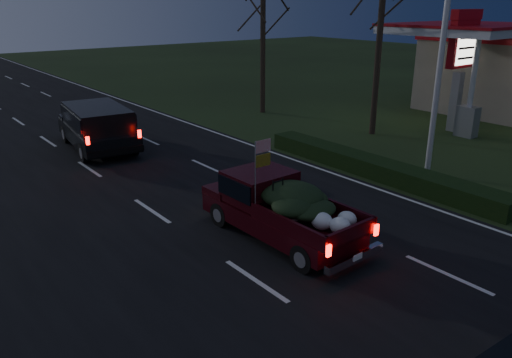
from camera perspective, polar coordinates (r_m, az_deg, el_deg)
ground at (r=11.35m, az=-0.03°, el=-11.60°), size 120.00×120.00×0.00m
road_asphalt at (r=11.34m, az=-0.03°, el=-11.56°), size 14.00×120.00×0.02m
hedge_row at (r=18.29m, az=13.50°, el=1.27°), size 1.00×10.00×0.60m
light_pole at (r=18.25m, az=20.90°, el=17.14°), size 0.50×0.90×9.16m
gas_price_pylon at (r=25.45m, az=22.51°, el=13.40°), size 2.00×0.41×5.57m
gas_canopy at (r=27.64m, az=22.98°, el=14.94°), size 7.10×6.10×4.88m
bare_tree_far at (r=27.83m, az=0.81°, el=18.25°), size 3.60×3.60×7.00m
pickup_truck at (r=12.94m, az=2.77°, el=-2.96°), size 1.90×4.72×2.46m
lead_suv at (r=21.81m, az=-17.68°, el=6.09°), size 2.81×5.44×1.50m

